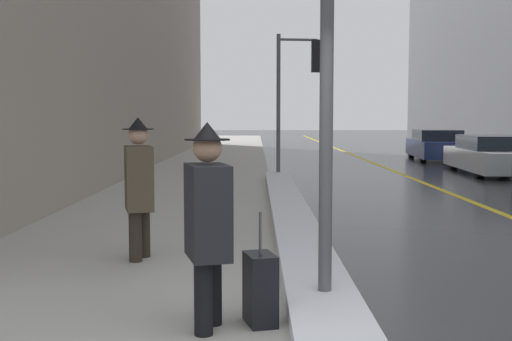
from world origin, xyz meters
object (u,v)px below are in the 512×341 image
at_px(lamp_post, 328,6).
at_px(pedestrian_in_fedora, 139,183).
at_px(traffic_light_near, 302,74).
at_px(parked_car_navy, 437,146).
at_px(pedestrian_in_glasses, 208,218).
at_px(parked_car_silver, 494,156).
at_px(rolling_suitcase, 261,289).

bearing_deg(lamp_post, pedestrian_in_fedora, 135.14).
distance_m(traffic_light_near, parked_car_navy, 9.62).
bearing_deg(parked_car_navy, pedestrian_in_fedora, 159.02).
distance_m(pedestrian_in_glasses, parked_car_silver, 16.21).
bearing_deg(traffic_light_near, parked_car_navy, 44.24).
height_order(parked_car_silver, parked_car_navy, parked_car_navy).
relative_size(pedestrian_in_glasses, parked_car_navy, 0.37).
xyz_separation_m(parked_car_silver, parked_car_navy, (-0.03, 6.07, 0.03)).
bearing_deg(pedestrian_in_glasses, traffic_light_near, 157.82).
height_order(pedestrian_in_fedora, parked_car_silver, pedestrian_in_fedora).
bearing_deg(rolling_suitcase, pedestrian_in_glasses, -85.92).
bearing_deg(parked_car_navy, parked_car_silver, -175.04).
bearing_deg(parked_car_navy, lamp_post, 166.40).
height_order(lamp_post, parked_car_navy, lamp_post).
xyz_separation_m(lamp_post, pedestrian_in_glasses, (-1.00, -0.56, -1.75)).
distance_m(lamp_post, pedestrian_in_glasses, 2.10).
xyz_separation_m(lamp_post, parked_car_navy, (6.55, 19.83, -2.08)).
xyz_separation_m(lamp_post, rolling_suitcase, (-0.58, -0.42, -2.37)).
distance_m(traffic_light_near, pedestrian_in_glasses, 13.40).
bearing_deg(rolling_suitcase, traffic_light_near, 159.56).
bearing_deg(pedestrian_in_fedora, pedestrian_in_glasses, 6.65).
xyz_separation_m(pedestrian_in_fedora, parked_car_silver, (8.60, 11.76, -0.38)).
bearing_deg(pedestrian_in_fedora, traffic_light_near, 150.80).
distance_m(pedestrian_in_fedora, parked_car_silver, 14.57).
relative_size(pedestrian_in_fedora, parked_car_navy, 0.37).
xyz_separation_m(lamp_post, traffic_light_near, (0.67, 12.59, 0.24)).
bearing_deg(lamp_post, pedestrian_in_glasses, -150.54).
bearing_deg(traffic_light_near, pedestrian_in_glasses, -103.95).
bearing_deg(rolling_suitcase, parked_car_silver, 138.27).
relative_size(pedestrian_in_glasses, pedestrian_in_fedora, 0.98).
bearing_deg(pedestrian_in_fedora, rolling_suitcase, 15.70).
relative_size(lamp_post, parked_car_silver, 0.91).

